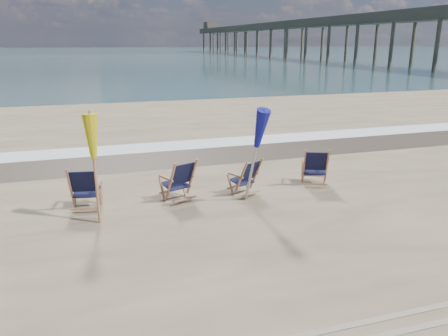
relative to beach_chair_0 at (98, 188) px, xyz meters
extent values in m
plane|color=#355458|center=(2.59, 125.14, -0.50)|extent=(400.00, 400.00, 0.00)
cube|color=silver|center=(2.59, 5.44, -0.50)|extent=(200.00, 1.40, 0.01)
cube|color=#42362A|center=(2.59, 3.94, -0.50)|extent=(200.00, 2.60, 0.00)
cylinder|color=#AE734E|center=(-0.03, -0.65, 0.58)|extent=(0.06, 0.06, 2.16)
cone|color=gold|center=(-0.03, -0.65, 1.18)|extent=(0.30, 0.30, 0.85)
cylinder|color=#A5A5AD|center=(3.26, -0.65, 0.62)|extent=(0.06, 0.06, 2.24)
cone|color=navy|center=(3.26, -0.65, 1.26)|extent=(0.30, 0.30, 0.85)
camera|label=1|loc=(-0.08, -9.13, 3.00)|focal=35.00mm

